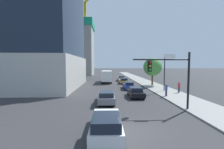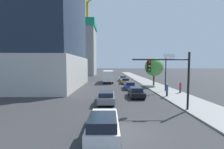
{
  "view_description": "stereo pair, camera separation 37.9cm",
  "coord_description": "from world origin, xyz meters",
  "px_view_note": "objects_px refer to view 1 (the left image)",
  "views": [
    {
      "loc": [
        -2.07,
        -9.44,
        4.47
      ],
      "look_at": [
        -1.42,
        8.67,
        3.3
      ],
      "focal_mm": 23.37,
      "sensor_mm": 36.0,
      "label": 1
    },
    {
      "loc": [
        -1.69,
        -9.45,
        4.47
      ],
      "look_at": [
        -1.42,
        8.67,
        3.3
      ],
      "focal_mm": 23.37,
      "sensor_mm": 36.0,
      "label": 2
    }
  ],
  "objects_px": {
    "car_silver": "(121,78)",
    "car_black": "(136,92)",
    "car_gold": "(123,81)",
    "car_white": "(106,124)",
    "traffic_light_pole": "(170,71)",
    "car_gray": "(107,97)",
    "construction_building": "(77,46)",
    "pedestrian_red_shirt": "(179,87)",
    "street_tree": "(153,67)",
    "pedestrian_blue_shirt": "(166,89)",
    "street_lamp": "(165,68)",
    "car_blue": "(128,85)",
    "box_truck": "(107,76)"
  },
  "relations": [
    {
      "from": "car_silver",
      "to": "car_black",
      "type": "relative_size",
      "value": 0.99
    },
    {
      "from": "car_gold",
      "to": "car_white",
      "type": "height_order",
      "value": "car_white"
    },
    {
      "from": "car_gold",
      "to": "car_silver",
      "type": "bearing_deg",
      "value": 90.0
    },
    {
      "from": "traffic_light_pole",
      "to": "car_gold",
      "type": "distance_m",
      "value": 21.58
    },
    {
      "from": "car_gray",
      "to": "traffic_light_pole",
      "type": "bearing_deg",
      "value": -26.53
    },
    {
      "from": "construction_building",
      "to": "car_gray",
      "type": "bearing_deg",
      "value": -75.11
    },
    {
      "from": "car_gray",
      "to": "car_white",
      "type": "bearing_deg",
      "value": -90.0
    },
    {
      "from": "pedestrian_red_shirt",
      "to": "street_tree",
      "type": "bearing_deg",
      "value": 100.98
    },
    {
      "from": "street_tree",
      "to": "pedestrian_blue_shirt",
      "type": "distance_m",
      "value": 11.36
    },
    {
      "from": "car_gray",
      "to": "street_lamp",
      "type": "bearing_deg",
      "value": 35.81
    },
    {
      "from": "street_tree",
      "to": "construction_building",
      "type": "bearing_deg",
      "value": 122.9
    },
    {
      "from": "street_lamp",
      "to": "pedestrian_red_shirt",
      "type": "height_order",
      "value": "street_lamp"
    },
    {
      "from": "car_silver",
      "to": "pedestrian_blue_shirt",
      "type": "distance_m",
      "value": 21.76
    },
    {
      "from": "car_blue",
      "to": "car_black",
      "type": "distance_m",
      "value": 6.82
    },
    {
      "from": "construction_building",
      "to": "car_gold",
      "type": "relative_size",
      "value": 6.83
    },
    {
      "from": "street_tree",
      "to": "pedestrian_blue_shirt",
      "type": "relative_size",
      "value": 3.28
    },
    {
      "from": "car_blue",
      "to": "box_truck",
      "type": "height_order",
      "value": "box_truck"
    },
    {
      "from": "street_tree",
      "to": "car_gray",
      "type": "height_order",
      "value": "street_tree"
    },
    {
      "from": "street_tree",
      "to": "car_white",
      "type": "height_order",
      "value": "street_tree"
    },
    {
      "from": "street_lamp",
      "to": "car_silver",
      "type": "bearing_deg",
      "value": 108.04
    },
    {
      "from": "car_white",
      "to": "box_truck",
      "type": "xyz_separation_m",
      "value": [
        0.0,
        28.22,
        1.01
      ]
    },
    {
      "from": "street_tree",
      "to": "pedestrian_red_shirt",
      "type": "xyz_separation_m",
      "value": [
        1.63,
        -8.4,
        -3.05
      ]
    },
    {
      "from": "street_lamp",
      "to": "pedestrian_red_shirt",
      "type": "bearing_deg",
      "value": -42.36
    },
    {
      "from": "box_truck",
      "to": "car_black",
      "type": "bearing_deg",
      "value": -76.63
    },
    {
      "from": "traffic_light_pole",
      "to": "pedestrian_blue_shirt",
      "type": "height_order",
      "value": "traffic_light_pole"
    },
    {
      "from": "car_black",
      "to": "box_truck",
      "type": "distance_m",
      "value": 17.66
    },
    {
      "from": "car_gold",
      "to": "box_truck",
      "type": "distance_m",
      "value": 4.7
    },
    {
      "from": "street_tree",
      "to": "car_silver",
      "type": "relative_size",
      "value": 1.4
    },
    {
      "from": "car_white",
      "to": "street_tree",
      "type": "bearing_deg",
      "value": 65.76
    },
    {
      "from": "car_white",
      "to": "box_truck",
      "type": "height_order",
      "value": "box_truck"
    },
    {
      "from": "traffic_light_pole",
      "to": "car_black",
      "type": "relative_size",
      "value": 1.32
    },
    {
      "from": "car_gold",
      "to": "pedestrian_blue_shirt",
      "type": "xyz_separation_m",
      "value": [
        4.31,
        -15.19,
        0.36
      ]
    },
    {
      "from": "street_lamp",
      "to": "car_black",
      "type": "xyz_separation_m",
      "value": [
        -5.62,
        -3.92,
        -3.28
      ]
    },
    {
      "from": "street_lamp",
      "to": "car_gray",
      "type": "distance_m",
      "value": 12.38
    },
    {
      "from": "car_blue",
      "to": "pedestrian_blue_shirt",
      "type": "relative_size",
      "value": 2.45
    },
    {
      "from": "pedestrian_red_shirt",
      "to": "box_truck",
      "type": "bearing_deg",
      "value": 127.67
    },
    {
      "from": "car_black",
      "to": "pedestrian_blue_shirt",
      "type": "xyz_separation_m",
      "value": [
        4.31,
        -0.14,
        0.38
      ]
    },
    {
      "from": "street_lamp",
      "to": "car_gray",
      "type": "relative_size",
      "value": 1.23
    },
    {
      "from": "car_blue",
      "to": "street_lamp",
      "type": "bearing_deg",
      "value": -27.26
    },
    {
      "from": "street_lamp",
      "to": "car_black",
      "type": "bearing_deg",
      "value": -145.11
    },
    {
      "from": "pedestrian_blue_shirt",
      "to": "pedestrian_red_shirt",
      "type": "bearing_deg",
      "value": 38.82
    },
    {
      "from": "traffic_light_pole",
      "to": "car_white",
      "type": "bearing_deg",
      "value": -141.78
    },
    {
      "from": "street_tree",
      "to": "car_gold",
      "type": "xyz_separation_m",
      "value": [
        -5.74,
        4.33,
        -3.36
      ]
    },
    {
      "from": "construction_building",
      "to": "box_truck",
      "type": "height_order",
      "value": "construction_building"
    },
    {
      "from": "car_black",
      "to": "car_blue",
      "type": "bearing_deg",
      "value": 90.0
    },
    {
      "from": "street_lamp",
      "to": "car_gray",
      "type": "xyz_separation_m",
      "value": [
        -9.7,
        -7.0,
        -3.21
      ]
    },
    {
      "from": "construction_building",
      "to": "street_tree",
      "type": "distance_m",
      "value": 43.12
    },
    {
      "from": "construction_building",
      "to": "car_silver",
      "type": "distance_m",
      "value": 32.73
    },
    {
      "from": "construction_building",
      "to": "car_white",
      "type": "relative_size",
      "value": 6.68
    },
    {
      "from": "car_black",
      "to": "car_gold",
      "type": "height_order",
      "value": "car_gold"
    }
  ]
}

